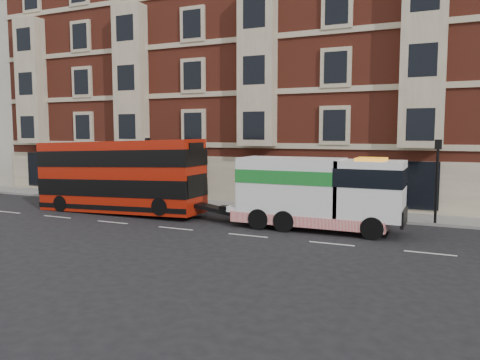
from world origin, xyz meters
name	(u,v)px	position (x,y,z in m)	size (l,w,h in m)	color
ground	(176,228)	(0.00, 0.00, 0.00)	(120.00, 120.00, 0.00)	black
sidewalk	(237,206)	(0.00, 7.50, 0.07)	(90.00, 3.00, 0.15)	slate
victorian_terrace	(283,65)	(0.50, 15.00, 10.07)	(45.00, 12.00, 20.40)	maroon
lamp_post_west	(148,165)	(-6.00, 6.20, 2.68)	(0.35, 0.15, 4.35)	black
lamp_post_east	(437,175)	(12.00, 6.20, 2.68)	(0.35, 0.15, 4.35)	black
double_decker_bus	(119,175)	(-5.57, 2.62, 2.31)	(10.75, 2.47, 4.35)	#A71909
tow_truck	(314,192)	(6.48, 2.62, 1.90)	(8.61, 2.54, 3.59)	white
pedestrian	(124,188)	(-8.19, 6.30, 0.97)	(0.60, 0.39, 1.65)	#181C30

